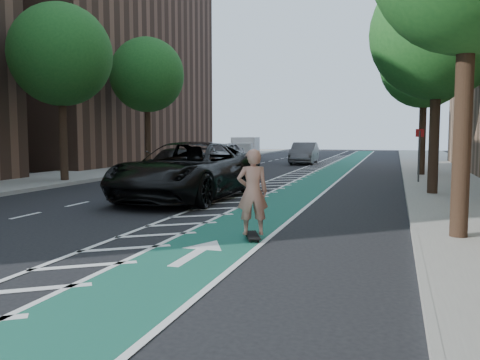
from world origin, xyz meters
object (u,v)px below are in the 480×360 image
at_px(skateboarder, 253,192).
at_px(barrel_a, 150,174).
at_px(suv_near, 188,171).
at_px(suv_far, 178,167).

distance_m(skateboarder, barrel_a, 12.43).
height_order(suv_near, suv_far, suv_near).
relative_size(suv_near, barrel_a, 7.07).
xyz_separation_m(suv_near, barrel_a, (-3.50, 3.97, -0.52)).
bearing_deg(skateboarder, suv_near, -78.21).
bearing_deg(skateboarder, barrel_a, -75.06).
height_order(skateboarder, suv_near, suv_near).
relative_size(skateboarder, suv_far, 0.33).
distance_m(suv_far, barrel_a, 1.44).
bearing_deg(suv_near, suv_far, 121.56).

